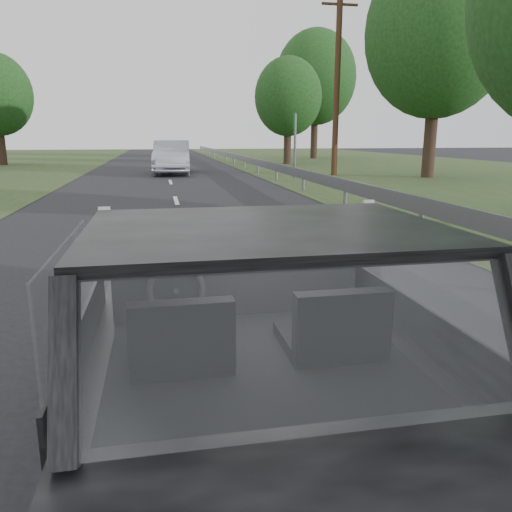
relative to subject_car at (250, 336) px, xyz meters
name	(u,v)px	position (x,y,z in m)	size (l,w,h in m)	color
ground	(251,447)	(0.00, 0.00, -0.72)	(140.00, 140.00, 0.00)	black
subject_car	(250,336)	(0.00, 0.00, 0.00)	(1.80, 4.00, 1.45)	black
dashboard	(234,284)	(0.00, 0.62, 0.12)	(1.58, 0.45, 0.30)	black
driver_seat	(182,335)	(-0.40, -0.29, 0.16)	(0.50, 0.72, 0.42)	black
passenger_seat	(335,324)	(0.40, -0.29, 0.16)	(0.50, 0.72, 0.42)	black
steering_wheel	(176,290)	(-0.40, 0.33, 0.20)	(0.36, 0.36, 0.04)	black
cat	(266,250)	(0.23, 0.63, 0.36)	(0.56, 0.17, 0.25)	gray
guardrail	(342,185)	(4.30, 10.00, -0.15)	(0.05, 90.00, 0.32)	gray
other_car	(172,157)	(0.24, 22.78, 0.08)	(1.94, 4.92, 1.62)	#B1B7CA
highway_sign	(295,146)	(5.44, 18.88, 0.66)	(0.11, 1.11, 2.78)	#114A24
utility_pole	(337,84)	(7.75, 20.24, 3.44)	(0.27, 0.27, 8.33)	#49291B
tree_1	(436,67)	(11.50, 18.27, 3.98)	(6.22, 6.22, 9.42)	#153710
tree_2	(288,113)	(8.05, 30.28, 2.59)	(4.38, 4.38, 6.64)	#153710
tree_3	(315,97)	(12.32, 38.01, 4.20)	(6.50, 6.50, 9.85)	#153710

